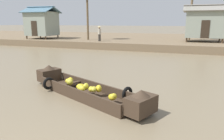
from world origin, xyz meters
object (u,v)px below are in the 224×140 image
banana_boat (85,89)px  stilt_house_mid_left (205,23)px  stilt_house_left (42,23)px  vendor_person (99,33)px

banana_boat → stilt_house_mid_left: 18.80m
banana_boat → stilt_house_left: stilt_house_left is taller
stilt_house_left → vendor_person: size_ratio=2.40×
banana_boat → vendor_person: vendor_person is taller
stilt_house_mid_left → vendor_person: (-10.80, -3.05, -1.01)m
stilt_house_mid_left → vendor_person: size_ratio=2.70×
stilt_house_left → vendor_person: bearing=-7.5°
stilt_house_left → vendor_person: 8.52m
banana_boat → stilt_house_mid_left: bearing=74.0°
banana_boat → stilt_house_left: bearing=131.3°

